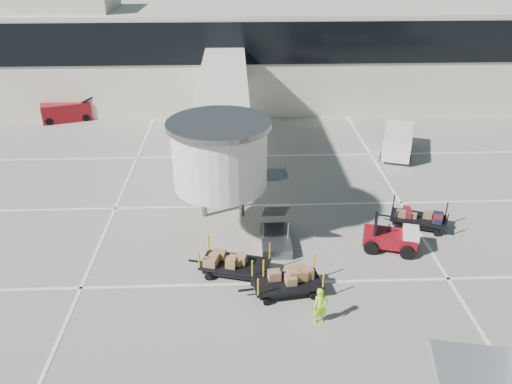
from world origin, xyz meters
TOP-DOWN VIEW (x-y plane):
  - ground at (0.00, 0.00)m, footprint 140.00×140.00m
  - lane_markings at (-0.67, 9.33)m, footprint 40.00×30.00m
  - terminal at (-0.35, 29.94)m, footprint 64.00×12.11m
  - jet_bridge at (-3.97, 12.26)m, footprint 5.70×20.40m
  - baggage_tug at (4.09, 4.48)m, footprint 2.75×2.18m
  - suitcase_cart at (6.09, 6.43)m, footprint 3.44×2.25m
  - box_cart_near at (-1.18, 1.37)m, footprint 3.56×1.82m
  - box_cart_far at (-3.45, 2.71)m, footprint 3.73×2.21m
  - ground_worker at (-0.11, -0.50)m, footprint 0.65×0.50m
  - minivan at (7.80, 16.12)m, footprint 3.14×4.77m
  - belt_loader at (-16.89, 24.01)m, footprint 4.31×2.66m

SIDE VIEW (x-z plane):
  - ground at x=0.00m, z-range 0.00..0.00m
  - lane_markings at x=-0.67m, z-range 0.00..0.02m
  - suitcase_cart at x=6.09m, z-range -0.17..1.17m
  - box_cart_near at x=-1.18m, z-range -0.15..1.22m
  - box_cart_far at x=-3.45m, z-range -0.17..1.26m
  - baggage_tug at x=4.09m, z-range -0.22..1.43m
  - belt_loader at x=-16.89m, z-range -0.23..1.72m
  - ground_worker at x=-0.11m, z-range 0.00..1.59m
  - minivan at x=7.80m, z-range 0.17..1.85m
  - terminal at x=-0.35m, z-range -3.49..11.71m
  - jet_bridge at x=-3.97m, z-range 1.27..7.30m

